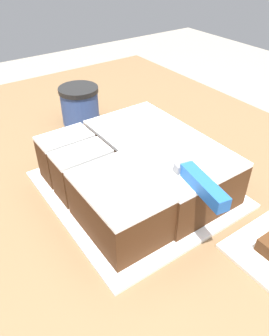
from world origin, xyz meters
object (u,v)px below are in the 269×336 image
Objects in this scene: cake at (137,168)px; coffee_cup at (80,105)px; cake_board at (134,188)px; knife at (188,171)px.

coffee_cup is (-0.31, 0.04, -0.00)m from cake.
knife reaches higher than cake_board.
coffee_cup is at bearing 171.77° from cake_board.
cake_board is 0.05m from cake.
cake is at bearing 20.62° from knife.
cake_board is at bearing -8.23° from coffee_cup.
knife is at bearing 10.88° from cake_board.
coffee_cup is (-0.31, 0.04, 0.05)m from cake_board.
knife is at bearing -3.02° from coffee_cup.
cake is 0.13m from knife.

